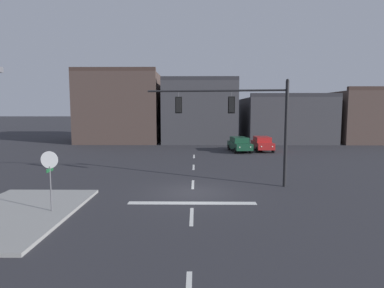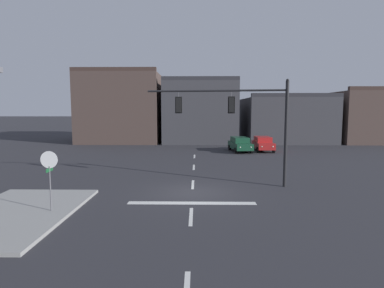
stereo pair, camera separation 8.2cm
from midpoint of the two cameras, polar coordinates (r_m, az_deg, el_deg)
ground_plane at (r=18.20m, az=-0.03°, el=-8.65°), size 400.00×400.00×0.00m
sidewalk_near_corner at (r=16.44m, az=-29.16°, el=-10.80°), size 5.00×8.00×0.15m
stop_bar_paint at (r=16.27m, az=-0.12°, el=-10.44°), size 6.40×0.50×0.01m
lane_centreline at (r=20.14m, az=0.04°, el=-7.18°), size 0.16×26.40×0.01m
signal_mast_near_side at (r=19.69m, az=8.82°, el=5.21°), size 8.48×1.26×6.44m
stop_sign at (r=15.50m, az=-24.08°, el=-3.69°), size 0.76×0.64×2.83m
car_lot_nearside at (r=36.87m, az=12.31°, el=0.11°), size 1.95×4.47×1.61m
car_lot_middle at (r=35.83m, az=8.37°, el=0.01°), size 2.35×4.61×1.61m
building_row at (r=48.45m, az=7.81°, el=5.34°), size 48.46×13.80×10.07m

